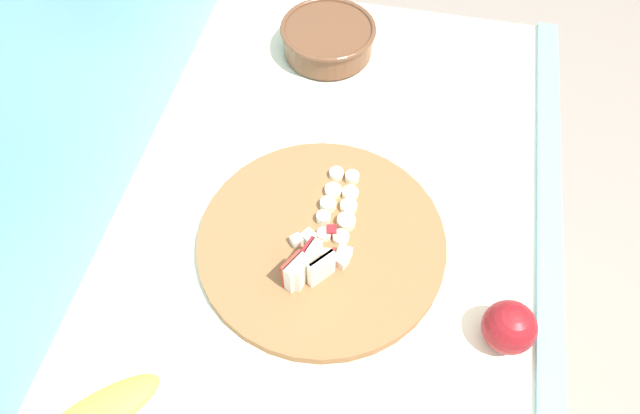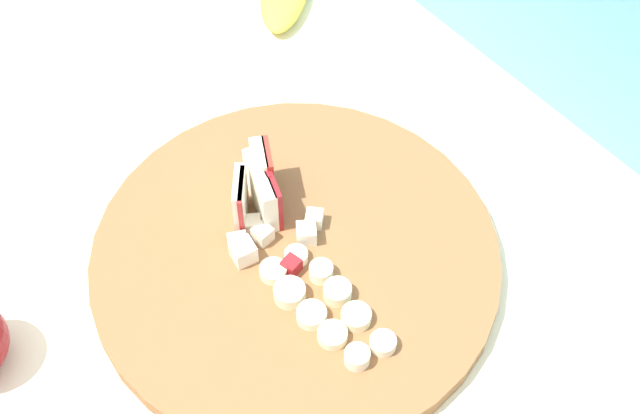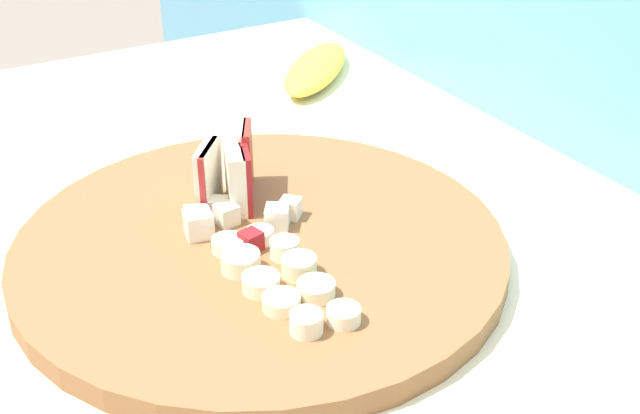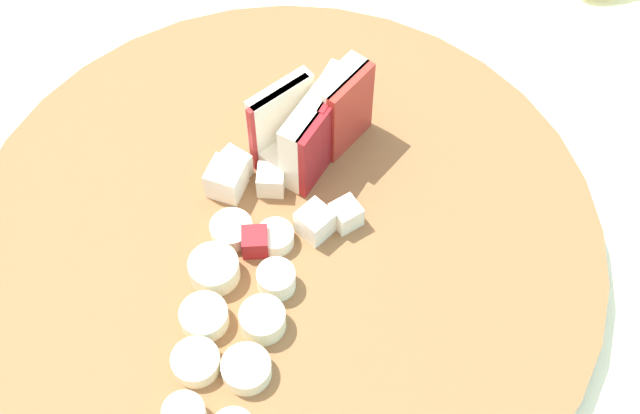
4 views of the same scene
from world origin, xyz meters
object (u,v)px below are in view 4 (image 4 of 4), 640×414
object	(u,v)px
apple_wedge_fan	(318,121)
banana_slice_rows	(231,318)
apple_dice_pile	(268,192)
cutting_board	(283,243)

from	to	relation	value
apple_wedge_fan	banana_slice_rows	world-z (taller)	apple_wedge_fan
apple_dice_pile	banana_slice_rows	world-z (taller)	apple_dice_pile
apple_wedge_fan	apple_dice_pile	distance (m)	0.05
banana_slice_rows	apple_dice_pile	bearing A→B (deg)	178.18
cutting_board	apple_dice_pile	size ratio (longest dim) A/B	3.90
cutting_board	banana_slice_rows	xyz separation A→B (m)	(0.06, -0.02, 0.02)
apple_wedge_fan	banana_slice_rows	bearing A→B (deg)	-10.89
apple_dice_pile	apple_wedge_fan	bearing A→B (deg)	153.56
apple_dice_pile	banana_slice_rows	xyz separation A→B (m)	(0.08, -0.00, -0.00)
apple_wedge_fan	apple_dice_pile	world-z (taller)	apple_wedge_fan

